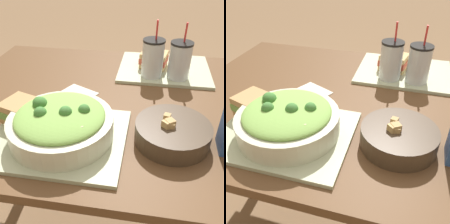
{
  "view_description": "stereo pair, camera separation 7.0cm",
  "coord_description": "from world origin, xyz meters",
  "views": [
    {
      "loc": [
        0.11,
        -0.79,
        1.2
      ],
      "look_at": [
        0.01,
        -0.21,
        0.81
      ],
      "focal_mm": 42.0,
      "sensor_mm": 36.0,
      "label": 1
    },
    {
      "loc": [
        0.18,
        -0.78,
        1.2
      ],
      "look_at": [
        0.01,
        -0.21,
        0.81
      ],
      "focal_mm": 42.0,
      "sensor_mm": 36.0,
      "label": 2
    }
  ],
  "objects": [
    {
      "name": "dining_table",
      "position": [
        0.0,
        0.0,
        0.62
      ],
      "size": [
        1.23,
        0.9,
        0.72
      ],
      "color": "brown",
      "rests_on": "ground_plane"
    },
    {
      "name": "drink_cup_red",
      "position": [
        0.21,
        0.19,
        0.8
      ],
      "size": [
        0.09,
        0.09,
        0.22
      ],
      "color": "silver",
      "rests_on": "tray_far"
    },
    {
      "name": "drink_cup_dark",
      "position": [
        0.11,
        0.19,
        0.8
      ],
      "size": [
        0.09,
        0.09,
        0.22
      ],
      "color": "silver",
      "rests_on": "tray_far"
    },
    {
      "name": "sandwich_far",
      "position": [
        0.11,
        0.28,
        0.76
      ],
      "size": [
        0.13,
        0.11,
        0.06
      ],
      "rotation": [
        0.0,
        0.0,
        -0.2
      ],
      "color": "tan",
      "rests_on": "tray_far"
    },
    {
      "name": "soup_bowl",
      "position": [
        0.18,
        -0.2,
        0.75
      ],
      "size": [
        0.21,
        0.21,
        0.08
      ],
      "color": "#473828",
      "rests_on": "dining_table"
    },
    {
      "name": "salad_bowl",
      "position": [
        -0.13,
        -0.24,
        0.77
      ],
      "size": [
        0.29,
        0.29,
        0.11
      ],
      "color": "beige",
      "rests_on": "tray_near"
    },
    {
      "name": "napkin_folded",
      "position": [
        -0.15,
        0.01,
        0.72
      ],
      "size": [
        0.15,
        0.13,
        0.0
      ],
      "color": "silver",
      "rests_on": "dining_table"
    },
    {
      "name": "tray_far",
      "position": [
        0.16,
        0.27,
        0.72
      ],
      "size": [
        0.38,
        0.31,
        0.01
      ],
      "color": "#B2BC99",
      "rests_on": "dining_table"
    },
    {
      "name": "ground_plane",
      "position": [
        0.0,
        0.0,
        0.0
      ],
      "size": [
        12.0,
        12.0,
        0.0
      ],
      "primitive_type": "plane",
      "color": "#846647"
    },
    {
      "name": "sandwich_near",
      "position": [
        -0.26,
        -0.19,
        0.76
      ],
      "size": [
        0.14,
        0.13,
        0.06
      ],
      "rotation": [
        0.0,
        0.0,
        -0.32
      ],
      "color": "tan",
      "rests_on": "tray_near"
    },
    {
      "name": "tray_near",
      "position": [
        -0.13,
        -0.24,
        0.72
      ],
      "size": [
        0.38,
        0.31,
        0.01
      ],
      "color": "#B2BC99",
      "rests_on": "dining_table"
    },
    {
      "name": "baguette_near",
      "position": [
        -0.11,
        -0.12,
        0.76
      ],
      "size": [
        0.12,
        0.08,
        0.06
      ],
      "rotation": [
        0.0,
        0.0,
        1.77
      ],
      "color": "tan",
      "rests_on": "tray_near"
    }
  ]
}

